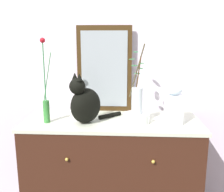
% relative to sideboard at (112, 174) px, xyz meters
% --- Properties ---
extents(wall_back, '(4.40, 0.08, 2.60)m').
position_rel_sideboard_xyz_m(wall_back, '(0.00, 0.35, 0.85)').
color(wall_back, silver).
rests_on(wall_back, ground_plane).
extents(sideboard, '(1.30, 0.56, 0.89)m').
position_rel_sideboard_xyz_m(sideboard, '(0.00, 0.00, 0.00)').
color(sideboard, '#371C11').
rests_on(sideboard, ground_plane).
extents(mirror_leaning, '(0.45, 0.03, 0.70)m').
position_rel_sideboard_xyz_m(mirror_leaning, '(-0.08, 0.25, 0.80)').
color(mirror_leaning, '#36230E').
rests_on(mirror_leaning, sideboard).
extents(cat_sitting, '(0.39, 0.35, 0.37)m').
position_rel_sideboard_xyz_m(cat_sitting, '(-0.19, -0.09, 0.59)').
color(cat_sitting, black).
rests_on(cat_sitting, sideboard).
extents(vase_slim_green, '(0.08, 0.05, 0.60)m').
position_rel_sideboard_xyz_m(vase_slim_green, '(-0.47, -0.09, 0.61)').
color(vase_slim_green, '#337B34').
rests_on(vase_slim_green, sideboard).
extents(bowl_porcelain, '(0.18, 0.18, 0.07)m').
position_rel_sideboard_xyz_m(bowl_porcelain, '(0.18, -0.06, 0.48)').
color(bowl_porcelain, white).
rests_on(bowl_porcelain, sideboard).
extents(vase_glass_clear, '(0.13, 0.19, 0.49)m').
position_rel_sideboard_xyz_m(vase_glass_clear, '(0.18, -0.06, 0.64)').
color(vase_glass_clear, silver).
rests_on(vase_glass_clear, bowl_porcelain).
extents(jar_lidded_porcelain, '(0.12, 0.12, 0.29)m').
position_rel_sideboard_xyz_m(jar_lidded_porcelain, '(0.44, -0.05, 0.58)').
color(jar_lidded_porcelain, white).
rests_on(jar_lidded_porcelain, sideboard).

